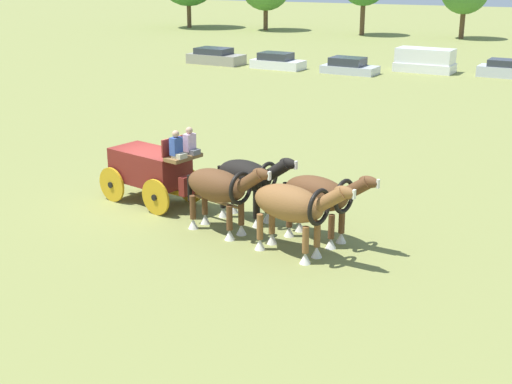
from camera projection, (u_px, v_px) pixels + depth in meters
The scene contains 11 objects.
ground_plane at pixel (152, 202), 23.47m from camera, with size 220.00×220.00×0.00m, color olive.
show_wagon at pixel (153, 168), 23.00m from camera, with size 5.55×2.43×2.71m.
draft_horse_rear_near at pixel (249, 178), 21.35m from camera, with size 2.93×1.40×2.25m.
draft_horse_rear_off at pixel (220, 188), 20.39m from camera, with size 3.04×1.46×2.25m.
draft_horse_lead_near at pixel (320, 196), 19.81m from camera, with size 3.04×1.48×2.22m.
draft_horse_lead_off at pixel (293, 206), 18.84m from camera, with size 3.16×1.53×2.28m.
parked_vehicle_a at pixel (215, 57), 54.20m from camera, with size 4.48×2.41×1.21m.
parked_vehicle_b at pixel (277, 62), 51.84m from camera, with size 4.01×2.15×1.16m.
parked_vehicle_c at pixel (349, 67), 49.63m from camera, with size 4.03×2.26×1.12m.
parked_vehicle_d at pixel (425, 60), 50.24m from camera, with size 4.31×2.42×1.66m.
parked_vehicle_e at pixel (510, 70), 47.95m from camera, with size 4.47×2.16×1.19m.
Camera 1 is at (11.99, -18.99, 7.66)m, focal length 49.61 mm.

